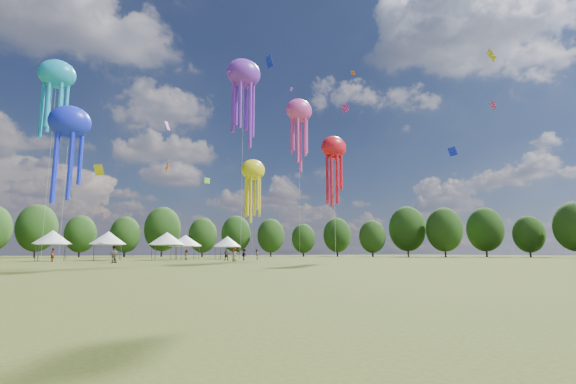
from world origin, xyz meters
name	(u,v)px	position (x,y,z in m)	size (l,w,h in m)	color
ground	(402,280)	(0.00, 0.00, 0.00)	(300.00, 300.00, 0.00)	#384416
spectator_near	(113,255)	(-9.93, 35.54, 0.93)	(0.90, 0.70, 1.86)	gray
spectators_far	(210,255)	(3.60, 44.91, 0.85)	(29.95, 15.39, 1.80)	gray
festival_tents	(152,239)	(-3.70, 53.18, 3.22)	(31.45, 8.64, 4.36)	#47474C
show_kites	(215,119)	(2.83, 41.65, 20.37)	(44.31, 27.10, 30.13)	#1B2BF6
small_kites	(187,50)	(-1.46, 42.08, 30.39)	(76.81, 58.98, 41.61)	#1B2BF6
treeline	(144,222)	(-3.87, 62.51, 6.54)	(201.57, 95.24, 13.43)	#38281C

